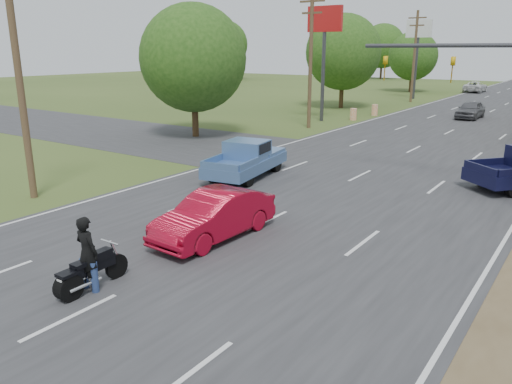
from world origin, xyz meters
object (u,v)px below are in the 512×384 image
Objects in this scene: distant_car_white at (475,87)px; rider at (87,256)px; motorcycle at (87,273)px; distant_car_grey at (470,110)px; blue_pickup at (247,158)px; red_convertible at (214,216)px.

rider is at bearing 93.77° from distant_car_white.
distant_car_grey reaches higher than motorcycle.
motorcycle is 0.48× the size of distant_car_grey.
blue_pickup reaches higher than motorcycle.
blue_pickup is at bearing -73.46° from rider.
distant_car_grey is (-0.05, 35.08, 0.02)m from red_convertible.
distant_car_white is at bearing 94.06° from motorcycle.
blue_pickup is (-3.64, 11.77, -0.05)m from rider.
rider is 69.68m from distant_car_white.
distant_car_grey reaches higher than red_convertible.
distant_car_white is at bearing 102.29° from distant_car_grey.
red_convertible is 2.12× the size of motorcycle.
blue_pickup is 1.23× the size of distant_car_grey.
distant_car_white is at bearing -85.93° from rider.
rider reaches higher than red_convertible.
motorcycle is 0.40× the size of distant_car_white.
distant_car_grey is (0.20, 39.68, -0.17)m from rider.
motorcycle is 39.73m from distant_car_grey.
distant_car_white is at bearing 82.59° from blue_pickup.
red_convertible is at bearing 94.32° from distant_car_white.
distant_car_grey is at bearing 89.04° from motorcycle.
red_convertible is 65.12m from distant_car_white.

